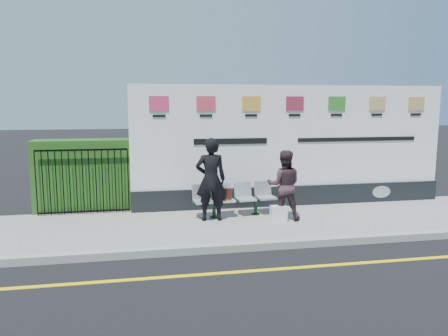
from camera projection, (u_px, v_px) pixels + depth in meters
name	position (u px, v px, depth m)	size (l,w,h in m)	color
ground	(340.00, 265.00, 7.31)	(80.00, 80.00, 0.00)	black
pavement	(290.00, 222.00, 9.73)	(14.00, 3.00, 0.12)	gray
kerb	(316.00, 242.00, 8.27)	(14.00, 0.18, 0.14)	gray
yellow_line	(340.00, 265.00, 7.31)	(14.00, 0.10, 0.01)	yellow
billboard	(293.00, 154.00, 10.93)	(8.00, 0.30, 3.00)	black
hedge	(85.00, 175.00, 10.51)	(2.35, 0.70, 1.70)	#235018
railing	(83.00, 181.00, 10.09)	(2.05, 0.06, 1.54)	black
bench	(235.00, 207.00, 9.97)	(1.91, 0.51, 0.41)	silver
woman_left	(211.00, 179.00, 9.51)	(0.67, 0.44, 1.83)	black
woman_right	(284.00, 185.00, 9.59)	(0.75, 0.59, 1.55)	#38242A
handbag_brown	(225.00, 194.00, 9.85)	(0.32, 0.14, 0.25)	black
carrier_bag_white	(279.00, 214.00, 9.53)	(0.34, 0.21, 0.34)	silver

